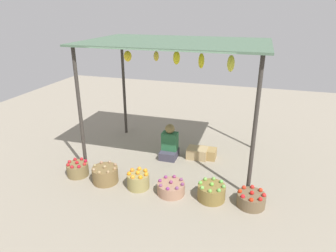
{
  "coord_description": "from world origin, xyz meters",
  "views": [
    {
      "loc": [
        1.6,
        -5.81,
        3.13
      ],
      "look_at": [
        0.0,
        -0.53,
        0.95
      ],
      "focal_mm": 32.31,
      "sensor_mm": 36.0,
      "label": 1
    }
  ],
  "objects": [
    {
      "name": "basket_red_tomatoes",
      "position": [
        1.7,
        -1.32,
        0.12
      ],
      "size": [
        0.47,
        0.47,
        0.28
      ],
      "color": "brown",
      "rests_on": "ground"
    },
    {
      "name": "market_stall_structure",
      "position": [
        -0.0,
        0.0,
        2.33
      ],
      "size": [
        3.56,
        2.32,
        2.52
      ],
      "color": "#38332D",
      "rests_on": "ground"
    },
    {
      "name": "ground_plane",
      "position": [
        0.0,
        0.0,
        0.0
      ],
      "size": [
        14.0,
        14.0,
        0.0
      ],
      "primitive_type": "plane",
      "color": "gray"
    },
    {
      "name": "wooden_crate_stacked_rear",
      "position": [
        0.48,
        0.12,
        0.12
      ],
      "size": [
        0.44,
        0.33,
        0.23
      ],
      "primitive_type": "cube",
      "color": "tan",
      "rests_on": "ground"
    },
    {
      "name": "vendor_person",
      "position": [
        -0.12,
        -0.02,
        0.3
      ],
      "size": [
        0.36,
        0.44,
        0.78
      ],
      "color": "#3D3B4A",
      "rests_on": "ground"
    },
    {
      "name": "basket_green_apples",
      "position": [
        1.03,
        -1.33,
        0.14
      ],
      "size": [
        0.48,
        0.48,
        0.33
      ],
      "color": "olive",
      "rests_on": "ground"
    },
    {
      "name": "basket_purple_onions",
      "position": [
        0.31,
        -1.37,
        0.11
      ],
      "size": [
        0.49,
        0.49,
        0.27
      ],
      "color": "#A4795F",
      "rests_on": "ground"
    },
    {
      "name": "basket_potatoes",
      "position": [
        -1.0,
        -1.36,
        0.15
      ],
      "size": [
        0.49,
        0.49,
        0.35
      ],
      "color": "brown",
      "rests_on": "ground"
    },
    {
      "name": "basket_oranges",
      "position": [
        -0.32,
        -1.36,
        0.15
      ],
      "size": [
        0.41,
        0.41,
        0.35
      ],
      "color": "#96894F",
      "rests_on": "ground"
    },
    {
      "name": "wooden_crate_near_vendor",
      "position": [
        0.67,
        0.18,
        0.11
      ],
      "size": [
        0.43,
        0.31,
        0.22
      ],
      "primitive_type": "cube",
      "color": "#9E7F49",
      "rests_on": "ground"
    },
    {
      "name": "basket_red_apples",
      "position": [
        -1.64,
        -1.29,
        0.13
      ],
      "size": [
        0.42,
        0.42,
        0.31
      ],
      "color": "olive",
      "rests_on": "ground"
    }
  ]
}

